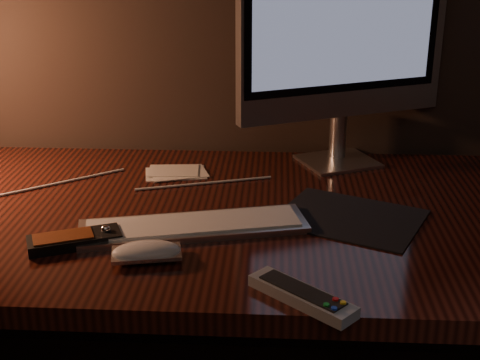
# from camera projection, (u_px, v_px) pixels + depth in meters

# --- Properties ---
(desk) EXTENTS (1.60, 0.75, 0.75)m
(desk) POSITION_uv_depth(u_px,v_px,m) (222.00, 252.00, 1.44)
(desk) COLOR #3F150E
(desk) RESTS_ON ground
(monitor) EXTENTS (0.48, 0.24, 0.53)m
(monitor) POSITION_uv_depth(u_px,v_px,m) (345.00, 29.00, 1.48)
(monitor) COLOR silver
(monitor) RESTS_ON desk
(keyboard) EXTENTS (0.44, 0.21, 0.02)m
(keyboard) POSITION_uv_depth(u_px,v_px,m) (194.00, 226.00, 1.24)
(keyboard) COLOR silver
(keyboard) RESTS_ON desk
(mousepad) EXTENTS (0.33, 0.30, 0.00)m
(mousepad) POSITION_uv_depth(u_px,v_px,m) (349.00, 218.00, 1.29)
(mousepad) COLOR black
(mousepad) RESTS_ON desk
(mouse) EXTENTS (0.13, 0.08, 0.02)m
(mouse) POSITION_uv_depth(u_px,v_px,m) (147.00, 254.00, 1.13)
(mouse) COLOR white
(mouse) RESTS_ON desk
(media_remote) EXTENTS (0.17, 0.12, 0.03)m
(media_remote) POSITION_uv_depth(u_px,v_px,m) (75.00, 240.00, 1.18)
(media_remote) COLOR black
(media_remote) RESTS_ON desk
(tv_remote) EXTENTS (0.17, 0.15, 0.02)m
(tv_remote) POSITION_uv_depth(u_px,v_px,m) (302.00, 295.00, 1.00)
(tv_remote) COLOR gray
(tv_remote) RESTS_ON desk
(papers) EXTENTS (0.15, 0.12, 0.01)m
(papers) POSITION_uv_depth(u_px,v_px,m) (176.00, 172.00, 1.52)
(papers) COLOR white
(papers) RESTS_ON desk
(cable) EXTENTS (0.57, 0.28, 0.01)m
(cable) POSITION_uv_depth(u_px,v_px,m) (129.00, 185.00, 1.45)
(cable) COLOR white
(cable) RESTS_ON desk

